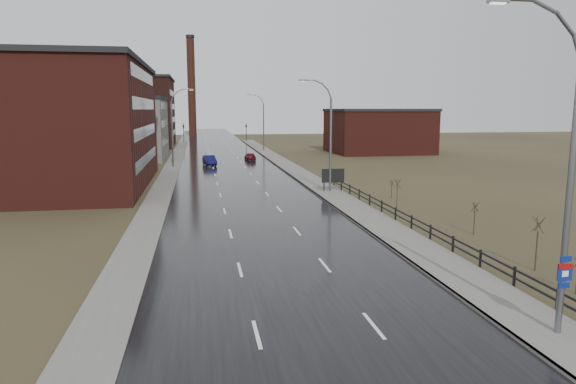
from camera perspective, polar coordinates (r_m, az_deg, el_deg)
name	(u,v)px	position (r m, az deg, el deg)	size (l,w,h in m)	color
road	(229,168)	(74.72, -6.54, 2.68)	(14.00, 300.00, 0.06)	black
sidewalk_right	(330,193)	(51.46, 4.74, -0.16)	(3.20, 180.00, 0.18)	#595651
curb_right	(316,194)	(51.10, 3.09, -0.21)	(0.16, 180.00, 0.18)	slate
sidewalk_left	(171,169)	(74.70, -12.83, 2.53)	(2.40, 260.00, 0.12)	#595651
warehouse_near	(40,125)	(61.47, -25.84, 6.73)	(22.44, 28.56, 13.50)	#471914
warehouse_mid	(117,128)	(93.20, -18.46, 6.78)	(16.32, 20.40, 10.50)	slate
warehouse_far	(114,112)	(123.56, -18.79, 8.41)	(26.52, 24.48, 15.50)	#331611
building_right	(378,131)	(102.24, 9.97, 6.72)	(18.36, 16.32, 8.50)	#471914
smokestack	(191,86)	(164.29, -10.68, 11.51)	(2.70, 2.70, 30.70)	#331611
streetlight_main	(563,177)	(20.68, 28.24, 1.49)	(3.91, 0.29, 12.11)	slate
streetlight_right_mid	(328,135)	(51.79, 4.44, 6.30)	(3.36, 0.28, 11.35)	slate
streetlight_left	(174,127)	(76.25, -12.54, 7.03)	(3.36, 0.28, 11.35)	slate
streetlight_right_far	(262,122)	(104.94, -2.90, 7.77)	(3.36, 0.28, 11.35)	slate
guardrail	(416,223)	(36.38, 14.00, -3.34)	(0.10, 53.05, 1.10)	black
shrub_c	(537,242)	(29.95, 25.94, -5.04)	(0.68, 0.72, 2.92)	#382D23
shrub_d	(475,217)	(36.96, 20.02, -2.66)	(0.54, 0.57, 2.26)	#382D23
shrub_e	(397,194)	(44.18, 12.04, -0.17)	(0.62, 0.65, 2.63)	#382D23
shrub_f	(392,189)	(49.73, 11.44, 0.36)	(0.43, 0.46, 1.80)	#382D23
billboard	(333,176)	(52.34, 5.01, 1.75)	(2.36, 0.17, 2.46)	black
traffic_light_left	(183,124)	(134.23, -11.55, 7.38)	(0.58, 2.73, 5.30)	black
traffic_light_right	(246,124)	(134.74, -4.68, 7.54)	(0.58, 2.73, 5.30)	black
car_near	(210,161)	(78.08, -8.71, 3.45)	(1.59, 4.57, 1.51)	#0C0C3D
car_far	(250,157)	(85.43, -4.23, 3.94)	(1.51, 3.75, 1.28)	#4E0D14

